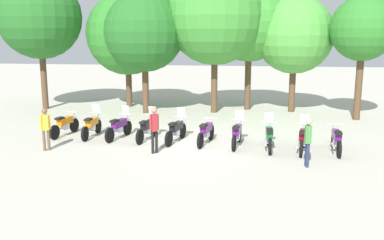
# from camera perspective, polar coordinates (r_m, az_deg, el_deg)

# --- Properties ---
(ground_plane) EXTENTS (80.00, 80.00, 0.00)m
(ground_plane) POSITION_cam_1_polar(r_m,az_deg,el_deg) (18.34, -0.19, -3.07)
(ground_plane) COLOR #BCB7A8
(motorcycle_0) EXTENTS (0.72, 2.17, 0.99)m
(motorcycle_0) POSITION_cam_1_polar(r_m,az_deg,el_deg) (20.41, -16.13, -0.56)
(motorcycle_0) COLOR black
(motorcycle_0) RESTS_ON ground_plane
(motorcycle_1) EXTENTS (0.62, 2.19, 1.37)m
(motorcycle_1) POSITION_cam_1_polar(r_m,az_deg,el_deg) (19.88, -12.84, -0.67)
(motorcycle_1) COLOR black
(motorcycle_1) RESTS_ON ground_plane
(motorcycle_2) EXTENTS (0.78, 2.15, 1.37)m
(motorcycle_2) POSITION_cam_1_polar(r_m,az_deg,el_deg) (19.34, -9.41, -0.88)
(motorcycle_2) COLOR black
(motorcycle_2) RESTS_ON ground_plane
(motorcycle_3) EXTENTS (0.72, 2.17, 1.37)m
(motorcycle_3) POSITION_cam_1_polar(r_m,az_deg,el_deg) (18.91, -5.80, -1.06)
(motorcycle_3) COLOR black
(motorcycle_3) RESTS_ON ground_plane
(motorcycle_4) EXTENTS (0.77, 2.16, 1.37)m
(motorcycle_4) POSITION_cam_1_polar(r_m,az_deg,el_deg) (18.50, -2.05, -1.29)
(motorcycle_4) COLOR black
(motorcycle_4) RESTS_ON ground_plane
(motorcycle_5) EXTENTS (0.74, 2.17, 0.99)m
(motorcycle_5) POSITION_cam_1_polar(r_m,az_deg,el_deg) (18.21, 1.83, -1.55)
(motorcycle_5) COLOR black
(motorcycle_5) RESTS_ON ground_plane
(motorcycle_6) EXTENTS (0.65, 2.19, 1.37)m
(motorcycle_6) POSITION_cam_1_polar(r_m,az_deg,el_deg) (17.95, 5.84, -1.75)
(motorcycle_6) COLOR black
(motorcycle_6) RESTS_ON ground_plane
(motorcycle_7) EXTENTS (0.62, 2.19, 1.37)m
(motorcycle_7) POSITION_cam_1_polar(r_m,az_deg,el_deg) (17.65, 9.94, -2.10)
(motorcycle_7) COLOR black
(motorcycle_7) RESTS_ON ground_plane
(motorcycle_8) EXTENTS (0.73, 2.17, 1.37)m
(motorcycle_8) POSITION_cam_1_polar(r_m,az_deg,el_deg) (17.57, 14.16, -2.35)
(motorcycle_8) COLOR black
(motorcycle_8) RESTS_ON ground_plane
(motorcycle_9) EXTENTS (0.62, 2.19, 0.99)m
(motorcycle_9) POSITION_cam_1_polar(r_m,az_deg,el_deg) (17.85, 18.19, -2.41)
(motorcycle_9) COLOR black
(motorcycle_9) RESTS_ON ground_plane
(person_0) EXTENTS (0.25, 0.41, 1.71)m
(person_0) POSITION_cam_1_polar(r_m,az_deg,el_deg) (15.58, 14.78, -2.33)
(person_0) COLOR #232D4C
(person_0) RESTS_ON ground_plane
(person_1) EXTENTS (0.34, 0.34, 1.79)m
(person_1) POSITION_cam_1_polar(r_m,az_deg,el_deg) (16.75, -4.90, -0.80)
(person_1) COLOR black
(person_1) RESTS_ON ground_plane
(person_2) EXTENTS (0.38, 0.31, 1.68)m
(person_2) POSITION_cam_1_polar(r_m,az_deg,el_deg) (18.01, -18.45, -0.73)
(person_2) COLOR brown
(person_2) RESTS_ON ground_plane
(tree_0) EXTENTS (4.80, 4.80, 7.75)m
(tree_0) POSITION_cam_1_polar(r_m,az_deg,el_deg) (27.40, -19.12, 12.45)
(tree_0) COLOR brown
(tree_0) RESTS_ON ground_plane
(tree_1) EXTENTS (4.91, 4.91, 6.87)m
(tree_1) POSITION_cam_1_polar(r_m,az_deg,el_deg) (27.04, -8.36, 10.98)
(tree_1) COLOR brown
(tree_1) RESTS_ON ground_plane
(tree_2) EXTENTS (4.43, 4.43, 6.76)m
(tree_2) POSITION_cam_1_polar(r_m,az_deg,el_deg) (24.80, -6.19, 11.29)
(tree_2) COLOR brown
(tree_2) RESTS_ON ground_plane
(tree_3) EXTENTS (5.37, 5.37, 8.07)m
(tree_3) POSITION_cam_1_polar(r_m,az_deg,el_deg) (24.85, 2.99, 13.29)
(tree_3) COLOR brown
(tree_3) RESTS_ON ground_plane
(tree_4) EXTENTS (4.56, 4.56, 7.38)m
(tree_4) POSITION_cam_1_polar(r_m,az_deg,el_deg) (25.98, 7.44, 12.49)
(tree_4) COLOR brown
(tree_4) RESTS_ON ground_plane
(tree_5) EXTENTS (4.34, 4.34, 6.53)m
(tree_5) POSITION_cam_1_polar(r_m,az_deg,el_deg) (25.64, 13.14, 10.67)
(tree_5) COLOR brown
(tree_5) RESTS_ON ground_plane
(tree_6) EXTENTS (3.30, 3.30, 6.37)m
(tree_6) POSITION_cam_1_polar(r_m,az_deg,el_deg) (24.30, 21.26, 10.92)
(tree_6) COLOR brown
(tree_6) RESTS_ON ground_plane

